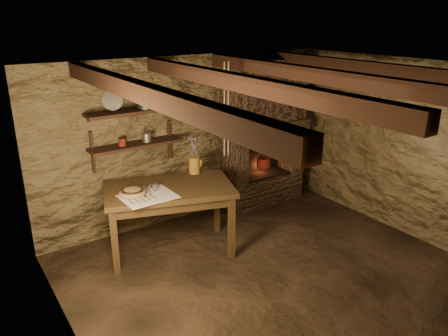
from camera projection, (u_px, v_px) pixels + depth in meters
floor at (272, 275)px, 5.20m from camera, size 4.50×4.50×0.00m
back_wall at (187, 140)px, 6.36m from camera, size 4.50×0.04×2.40m
left_wall at (68, 235)px, 3.62m from camera, size 0.04×4.00×2.40m
right_wall at (402, 148)px, 5.98m from camera, size 0.04×4.00×2.40m
ceiling at (281, 70)px, 4.40m from camera, size 4.50×4.00×0.04m
beam_far_left at (143, 93)px, 3.64m from camera, size 0.14×3.95×0.16m
beam_mid_left at (240, 83)px, 4.16m from camera, size 0.14×3.95×0.16m
beam_mid_right at (316, 75)px, 4.69m from camera, size 0.14×3.95×0.16m
beam_far_right at (376, 69)px, 5.21m from camera, size 0.14×3.95×0.16m
shelf_lower at (136, 145)px, 5.76m from camera, size 1.25×0.30×0.04m
shelf_upper at (134, 111)px, 5.61m from camera, size 1.25×0.30×0.04m
hearth at (264, 129)px, 6.83m from camera, size 1.43×0.51×2.30m
work_table at (170, 217)px, 5.57m from camera, size 1.78×1.35×0.90m
linen_cloth at (148, 196)px, 5.13m from camera, size 0.62×0.51×0.01m
pewter_cutlery_row at (149, 196)px, 5.11m from camera, size 0.52×0.21×0.01m
drinking_glasses at (145, 189)px, 5.22m from camera, size 0.20×0.06×0.08m
stoneware_jug at (194, 157)px, 5.82m from camera, size 0.17×0.17×0.52m
wooden_bowl at (133, 193)px, 5.15m from camera, size 0.38×0.38×0.11m
iron_stockpot at (145, 101)px, 5.66m from camera, size 0.31×0.31×0.19m
tin_pan at (112, 100)px, 5.51m from camera, size 0.28×0.20×0.26m
small_kettle at (147, 137)px, 5.81m from camera, size 0.20×0.17×0.18m
rusty_tin at (122, 142)px, 5.63m from camera, size 0.12×0.12×0.10m
red_pot at (264, 162)px, 6.95m from camera, size 0.27×0.27×0.54m
hanging_ropes at (226, 110)px, 5.44m from camera, size 0.08×0.08×1.20m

